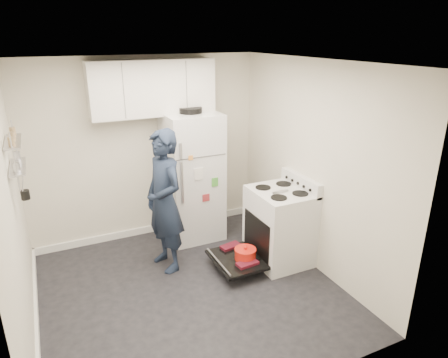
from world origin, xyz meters
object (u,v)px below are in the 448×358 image
open_oven_door (240,257)px  refrigerator (192,176)px  electric_range (279,227)px  person (164,202)px

open_oven_door → refrigerator: 1.34m
electric_range → open_oven_door: 0.63m
electric_range → person: bearing=160.8°
person → electric_range: bearing=58.7°
electric_range → refrigerator: refrigerator is taller
electric_range → person: (-1.32, 0.46, 0.41)m
refrigerator → electric_range: bearing=-56.6°
refrigerator → person: refrigerator is taller
electric_range → refrigerator: size_ratio=0.60×
open_oven_door → person: bearing=148.2°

